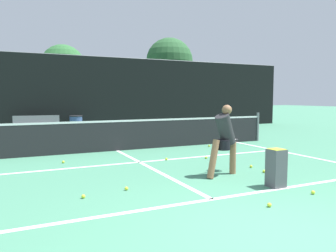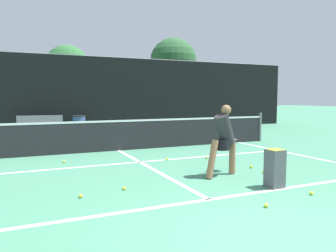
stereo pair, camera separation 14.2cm
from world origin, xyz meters
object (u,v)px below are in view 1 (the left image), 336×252
at_px(courtside_bench, 37,124).
at_px(trash_bin, 76,124).
at_px(player_practicing, 225,137).
at_px(ball_hopper, 276,167).
at_px(parked_car, 79,115).

relative_size(courtside_bench, trash_bin, 2.35).
bearing_deg(courtside_bench, trash_bin, 10.90).
bearing_deg(trash_bin, player_practicing, -81.51).
distance_m(player_practicing, ball_hopper, 1.27).
xyz_separation_m(player_practicing, courtside_bench, (-3.13, 9.51, -0.33)).
bearing_deg(ball_hopper, parked_car, 92.85).
xyz_separation_m(player_practicing, trash_bin, (-1.44, 9.65, -0.40)).
height_order(ball_hopper, courtside_bench, courtside_bench).
bearing_deg(parked_car, trash_bin, -101.83).
xyz_separation_m(ball_hopper, trash_bin, (-1.79, 10.80, 0.04)).
height_order(trash_bin, parked_car, parked_car).
relative_size(ball_hopper, parked_car, 0.16).
bearing_deg(ball_hopper, player_practicing, 106.74).
bearing_deg(parked_car, courtside_bench, -118.58).
bearing_deg(trash_bin, ball_hopper, -80.61).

